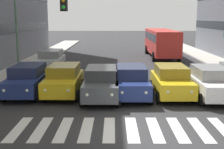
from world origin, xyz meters
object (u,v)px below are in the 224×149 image
object	(u,v)px
bus_behind_traffic	(161,40)
car_2	(171,81)
car_4	(101,83)
car_6	(28,80)
car_3	(131,81)
car_row2_0	(51,60)
street_lamp_right	(24,17)
car_1	(211,83)
car_5	(64,80)

from	to	relation	value
bus_behind_traffic	car_2	bearing A→B (deg)	83.25
car_4	bus_behind_traffic	xyz separation A→B (m)	(-5.91, -17.87, 0.97)
car_2	car_6	distance (m)	8.07
car_2	car_3	world-z (taller)	same
car_4	car_6	bearing A→B (deg)	-11.21
car_4	car_row2_0	distance (m)	9.88
street_lamp_right	car_3	bearing A→B (deg)	143.24
car_6	street_lamp_right	size ratio (longest dim) A/B	0.65
car_1	car_3	xyz separation A→B (m)	(4.27, -0.30, 0.00)
car_2	car_4	xyz separation A→B (m)	(3.87, 0.59, 0.00)
car_3	car_4	distance (m)	1.70
car_1	car_5	size ratio (longest dim) A/B	1.00
car_2	street_lamp_right	distance (m)	11.45
car_1	car_2	size ratio (longest dim) A/B	1.00
car_1	car_5	world-z (taller)	same
car_2	street_lamp_right	size ratio (longest dim) A/B	0.65
car_6	car_row2_0	bearing A→B (deg)	-87.74
car_5	street_lamp_right	bearing A→B (deg)	-55.22
car_1	car_6	world-z (taller)	same
car_1	car_2	world-z (taller)	same
car_row2_0	bus_behind_traffic	bearing A→B (deg)	-138.97
car_4	car_1	bearing A→B (deg)	-178.69
car_5	bus_behind_traffic	xyz separation A→B (m)	(-8.07, -17.01, 0.97)
car_5	bus_behind_traffic	bearing A→B (deg)	-115.37
car_4	bus_behind_traffic	bearing A→B (deg)	-108.31
bus_behind_traffic	street_lamp_right	size ratio (longest dim) A/B	1.54
car_6	bus_behind_traffic	size ratio (longest dim) A/B	0.42
car_3	car_row2_0	bearing A→B (deg)	-53.63
car_6	car_row2_0	size ratio (longest dim) A/B	1.00
car_1	car_3	bearing A→B (deg)	-4.03
car_1	bus_behind_traffic	distance (m)	17.76
car_3	car_6	xyz separation A→B (m)	(5.84, -0.40, 0.00)
car_row2_0	street_lamp_right	world-z (taller)	street_lamp_right
car_1	car_row2_0	bearing A→B (deg)	-39.73
car_4	bus_behind_traffic	world-z (taller)	bus_behind_traffic
car_row2_0	car_4	bearing A→B (deg)	117.15
street_lamp_right	car_5	bearing A→B (deg)	124.78
car_6	bus_behind_traffic	xyz separation A→B (m)	(-10.11, -17.03, 0.97)
car_1	street_lamp_right	distance (m)	13.39
car_2	bus_behind_traffic	bearing A→B (deg)	-96.75
car_1	car_2	distance (m)	2.10
car_6	car_row2_0	world-z (taller)	same
car_1	bus_behind_traffic	size ratio (longest dim) A/B	0.42
car_3	car_6	world-z (taller)	same
car_6	car_5	bearing A→B (deg)	-179.43
car_row2_0	street_lamp_right	distance (m)	4.70
car_3	car_row2_0	distance (m)	10.38
street_lamp_right	bus_behind_traffic	bearing A→B (deg)	-133.99
car_row2_0	street_lamp_right	xyz separation A→B (m)	(1.14, 2.91, 3.52)
car_4	car_row2_0	xyz separation A→B (m)	(4.51, -8.80, 0.00)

